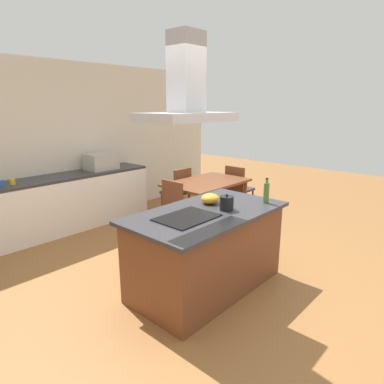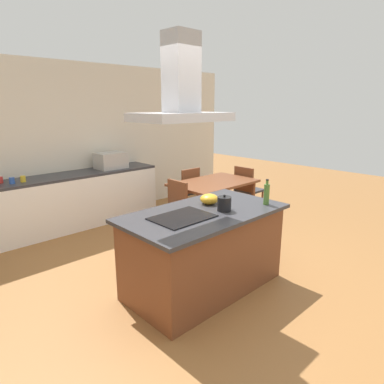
% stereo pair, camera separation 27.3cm
% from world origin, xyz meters
% --- Properties ---
extents(ground, '(16.00, 16.00, 0.00)m').
position_xyz_m(ground, '(0.00, 1.50, 0.00)').
color(ground, '#936033').
extents(wall_back, '(7.20, 0.10, 2.70)m').
position_xyz_m(wall_back, '(0.00, 3.25, 1.35)').
color(wall_back, beige).
rests_on(wall_back, ground).
extents(kitchen_island, '(1.79, 0.99, 0.90)m').
position_xyz_m(kitchen_island, '(0.00, 0.00, 0.45)').
color(kitchen_island, brown).
rests_on(kitchen_island, ground).
extents(cooktop, '(0.60, 0.44, 0.01)m').
position_xyz_m(cooktop, '(-0.32, 0.00, 0.91)').
color(cooktop, black).
rests_on(cooktop, kitchen_island).
extents(tea_kettle, '(0.20, 0.15, 0.18)m').
position_xyz_m(tea_kettle, '(0.17, -0.13, 0.98)').
color(tea_kettle, black).
rests_on(tea_kettle, kitchen_island).
extents(olive_oil_bottle, '(0.06, 0.06, 0.29)m').
position_xyz_m(olive_oil_bottle, '(0.69, -0.31, 1.02)').
color(olive_oil_bottle, '#47722D').
rests_on(olive_oil_bottle, kitchen_island).
extents(mixing_bowl, '(0.21, 0.21, 0.12)m').
position_xyz_m(mixing_bowl, '(0.24, 0.15, 0.96)').
color(mixing_bowl, gold).
rests_on(mixing_bowl, kitchen_island).
extents(back_counter, '(2.79, 0.62, 0.90)m').
position_xyz_m(back_counter, '(-0.08, 2.88, 0.45)').
color(back_counter, white).
rests_on(back_counter, ground).
extents(countertop_microwave, '(0.50, 0.38, 0.28)m').
position_xyz_m(countertop_microwave, '(0.58, 2.88, 1.04)').
color(countertop_microwave, '#B2AFAA').
rests_on(countertop_microwave, back_counter).
extents(coffee_mug_blue, '(0.08, 0.08, 0.09)m').
position_xyz_m(coffee_mug_blue, '(-1.08, 2.80, 0.95)').
color(coffee_mug_blue, '#2D56B2').
rests_on(coffee_mug_blue, back_counter).
extents(coffee_mug_yellow, '(0.08, 0.08, 0.09)m').
position_xyz_m(coffee_mug_yellow, '(-0.93, 2.81, 0.95)').
color(coffee_mug_yellow, gold).
rests_on(coffee_mug_yellow, back_counter).
extents(dining_table, '(1.40, 0.90, 0.75)m').
position_xyz_m(dining_table, '(1.60, 1.34, 0.67)').
color(dining_table, brown).
rests_on(dining_table, ground).
extents(chair_at_left_end, '(0.42, 0.42, 0.89)m').
position_xyz_m(chair_at_left_end, '(0.69, 1.34, 0.51)').
color(chair_at_left_end, '#333338').
rests_on(chair_at_left_end, ground).
extents(chair_at_right_end, '(0.42, 0.42, 0.89)m').
position_xyz_m(chair_at_right_end, '(2.52, 1.34, 0.51)').
color(chair_at_right_end, '#333338').
rests_on(chair_at_right_end, ground).
extents(chair_facing_back_wall, '(0.42, 0.42, 0.89)m').
position_xyz_m(chair_facing_back_wall, '(1.60, 2.01, 0.51)').
color(chair_facing_back_wall, '#333338').
rests_on(chair_facing_back_wall, ground).
extents(range_hood, '(0.90, 0.55, 0.78)m').
position_xyz_m(range_hood, '(-0.32, 0.00, 2.10)').
color(range_hood, '#ADADB2').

